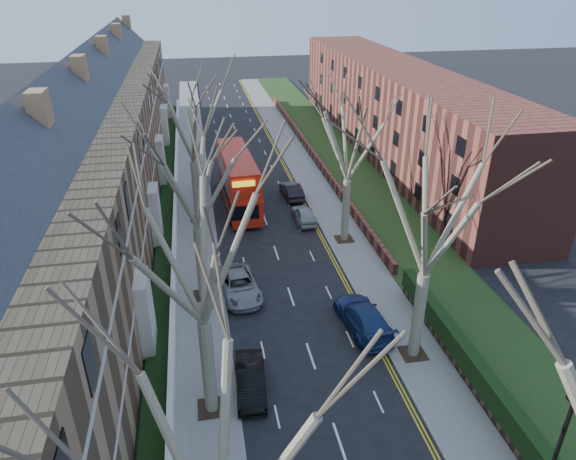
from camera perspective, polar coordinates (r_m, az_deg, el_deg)
pavement_left at (r=55.51m, az=-10.53°, el=6.05°), size 3.00×102.00×0.12m
pavement_right at (r=56.66m, az=1.74°, el=6.94°), size 3.00×102.00×0.12m
terrace_left at (r=46.88m, az=-20.35°, el=7.98°), size 9.70×78.00×13.60m
flats_right at (r=62.19m, az=11.66°, el=12.98°), size 13.97×54.00×10.00m
wall_hedge_right at (r=27.11m, az=23.23°, el=-18.54°), size 0.70×24.00×1.80m
front_wall_left at (r=47.92m, az=-12.37°, el=3.15°), size 0.30×78.00×1.00m
grass_verge_right at (r=57.70m, az=6.15°, el=7.27°), size 6.00×102.00×0.06m
tree_left_near at (r=13.90m, az=-8.73°, el=-23.16°), size 9.80×9.80×13.73m
tree_left_mid at (r=21.44m, az=-10.12°, el=-1.16°), size 10.50×10.50×14.71m
tree_left_far at (r=30.75m, az=-10.56°, el=7.02°), size 10.15×10.15×14.22m
tree_left_dist at (r=42.17m, az=-10.92°, el=12.89°), size 10.50×10.50×14.71m
tree_right_mid at (r=25.74m, az=15.98°, el=3.14°), size 10.50×10.50×14.71m
tree_right_far at (r=38.11m, az=6.94°, el=11.19°), size 10.15×10.15×14.22m
double_decker_bus at (r=46.89m, az=-5.59°, el=5.41°), size 3.27×11.50×4.75m
car_left_mid at (r=27.52m, az=-4.17°, el=-16.27°), size 1.75×4.29×1.38m
car_left_far at (r=34.52m, az=-5.44°, el=-6.12°), size 2.97×5.42×1.44m
car_right_near at (r=31.69m, az=8.37°, el=-9.55°), size 2.76×5.67×1.59m
car_right_mid at (r=44.09m, az=1.81°, el=1.73°), size 1.70×4.07×1.38m
car_right_far at (r=48.85m, az=0.41°, el=4.40°), size 1.79×4.46×1.44m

